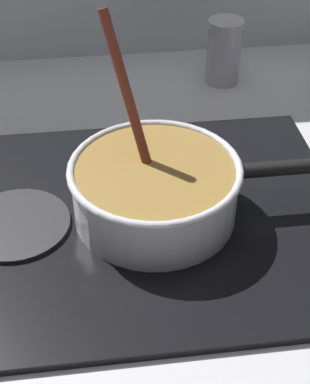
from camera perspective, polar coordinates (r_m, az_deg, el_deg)
The scene contains 6 objects.
ground at distance 0.73m, azimuth 5.44°, elevation -15.52°, with size 2.40×1.60×0.04m, color #B7B7BC.
hob_plate at distance 0.86m, azimuth 0.00°, elevation -2.47°, with size 0.56×0.48×0.01m, color black.
burner_ring at distance 0.85m, azimuth -0.00°, elevation -1.96°, with size 0.21×0.21×0.01m, color #592D0C.
spare_burner at distance 0.85m, azimuth -13.40°, elevation -3.06°, with size 0.15×0.15×0.01m, color #262628.
cooking_pan at distance 0.82m, azimuth 0.11°, elevation 0.32°, with size 0.40×0.24×0.28m.
condiment_jar at distance 1.19m, azimuth 6.75°, elevation 13.48°, with size 0.07×0.07×0.13m.
Camera 1 is at (-0.12, -0.41, 0.57)m, focal length 54.60 mm.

